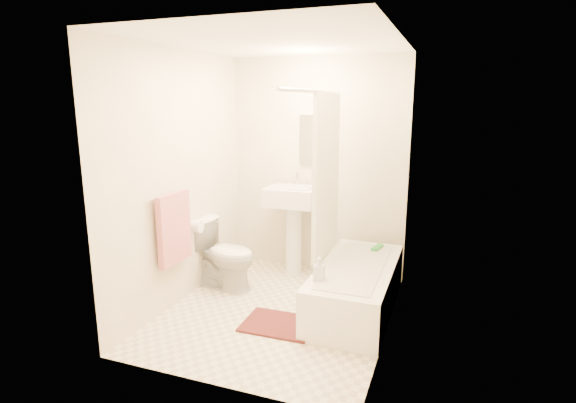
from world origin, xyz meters
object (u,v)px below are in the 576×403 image
(toilet, at_px, (224,254))
(bath_mat, at_px, (279,324))
(sink, at_px, (293,227))
(bathtub, at_px, (356,287))
(soap_bottle, at_px, (319,269))

(toilet, bearing_deg, bath_mat, -115.09)
(sink, relative_size, bathtub, 0.71)
(toilet, distance_m, bath_mat, 1.09)
(toilet, bearing_deg, bathtub, -81.69)
(sink, distance_m, bathtub, 1.13)
(soap_bottle, bearing_deg, bathtub, 62.40)
(bathtub, xyz_separation_m, soap_bottle, (-0.24, -0.45, 0.31))
(bath_mat, bearing_deg, toilet, 145.19)
(sink, height_order, bathtub, sink)
(bath_mat, bearing_deg, sink, 103.85)
(bath_mat, xyz_separation_m, soap_bottle, (0.33, 0.11, 0.52))
(sink, xyz_separation_m, soap_bottle, (0.63, -1.10, -0.02))
(bathtub, relative_size, bath_mat, 2.48)
(toilet, relative_size, bath_mat, 1.18)
(toilet, height_order, sink, sink)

